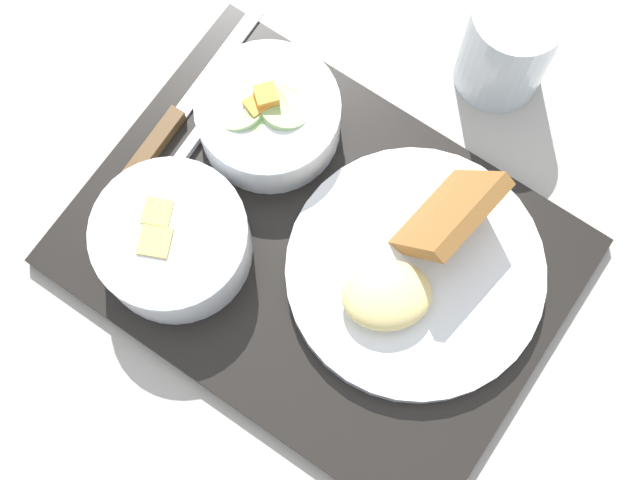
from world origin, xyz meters
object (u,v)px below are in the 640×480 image
object	(u,v)px
bowl_soup	(172,240)
plate_main	(415,269)
bowl_salad	(269,115)
knife	(172,123)
spoon	(199,133)
glass_water	(506,49)

from	to	relation	value
bowl_soup	plate_main	bearing A→B (deg)	27.07
bowl_salad	knife	bearing A→B (deg)	-149.38
spoon	glass_water	xyz separation A→B (m)	(0.19, 0.20, 0.03)
bowl_salad	knife	world-z (taller)	bowl_salad
bowl_soup	bowl_salad	bearing A→B (deg)	88.26
bowl_soup	knife	distance (m)	0.12
bowl_salad	glass_water	distance (m)	0.21
bowl_soup	plate_main	distance (m)	0.20
bowl_salad	plate_main	world-z (taller)	plate_main
plate_main	glass_water	distance (m)	0.21
bowl_salad	bowl_soup	bearing A→B (deg)	-91.74
bowl_soup	glass_water	world-z (taller)	glass_water
knife	glass_water	xyz separation A→B (m)	(0.21, 0.20, 0.03)
plate_main	spoon	distance (m)	0.22
knife	spoon	bearing A→B (deg)	-77.27
bowl_salad	bowl_soup	xyz separation A→B (m)	(-0.00, -0.13, 0.00)
glass_water	knife	bearing A→B (deg)	-136.36
knife	bowl_salad	bearing A→B (deg)	-59.21
bowl_soup	spoon	xyz separation A→B (m)	(-0.04, 0.10, -0.03)
bowl_salad	glass_water	xyz separation A→B (m)	(0.14, 0.16, 0.01)
spoon	glass_water	world-z (taller)	glass_water
bowl_salad	plate_main	bearing A→B (deg)	-14.51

